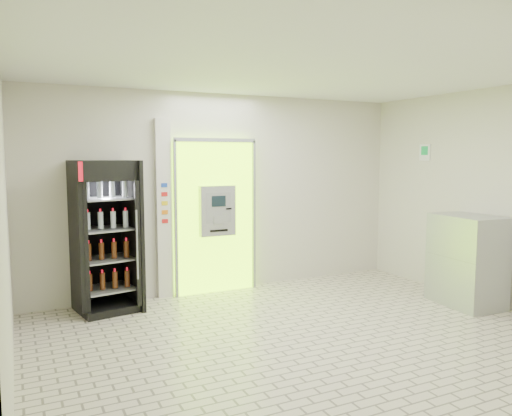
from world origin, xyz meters
TOP-DOWN VIEW (x-y plane):
  - ground at (0.00, 0.00)m, footprint 6.00×6.00m
  - room_shell at (0.00, 0.00)m, footprint 6.00×6.00m
  - atm_assembly at (-0.20, 2.41)m, footprint 1.30×0.24m
  - pillar at (-0.98, 2.45)m, footprint 0.22×0.11m
  - beverage_cooler at (-1.85, 2.16)m, footprint 0.86×0.82m
  - steel_cabinet at (2.68, 0.23)m, footprint 0.70×0.99m
  - exit_sign at (2.99, 1.40)m, footprint 0.02×0.22m

SIDE VIEW (x-z plane):
  - ground at x=0.00m, z-range 0.00..0.00m
  - steel_cabinet at x=2.68m, z-range 0.00..1.25m
  - beverage_cooler at x=-1.85m, z-range -0.04..1.97m
  - atm_assembly at x=-0.20m, z-range 0.01..2.34m
  - pillar at x=-0.98m, z-range 0.00..2.60m
  - room_shell at x=0.00m, z-range -1.16..4.84m
  - exit_sign at x=2.99m, z-range 1.99..2.25m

